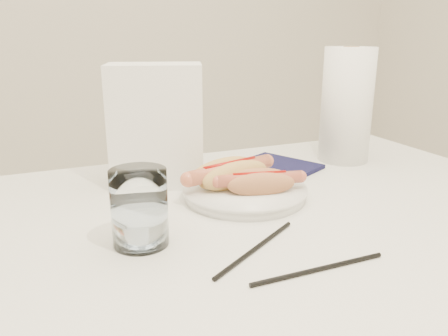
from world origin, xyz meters
name	(u,v)px	position (x,y,z in m)	size (l,w,h in m)	color
table	(248,248)	(0.00, 0.00, 0.69)	(1.20, 0.80, 0.75)	white
plate	(245,193)	(0.03, 0.08, 0.76)	(0.22, 0.22, 0.02)	white
hotdog_left	(230,174)	(0.01, 0.10, 0.79)	(0.19, 0.11, 0.05)	#DAA857
hotdog_right	(259,182)	(0.04, 0.05, 0.79)	(0.15, 0.09, 0.04)	#C0784B
water_glass	(139,208)	(-0.19, -0.03, 0.81)	(0.08, 0.08, 0.11)	white
chopstick_near	(256,248)	(-0.05, -0.12, 0.75)	(0.01, 0.01, 0.20)	black
chopstick_far	(319,269)	(0.00, -0.20, 0.75)	(0.01, 0.01, 0.20)	black
napkin_box	(156,126)	(-0.09, 0.22, 0.87)	(0.18, 0.10, 0.24)	white
navy_napkin	(274,168)	(0.17, 0.21, 0.75)	(0.17, 0.17, 0.01)	#101033
paper_towel_roll	(347,105)	(0.36, 0.22, 0.88)	(0.12, 0.12, 0.26)	white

